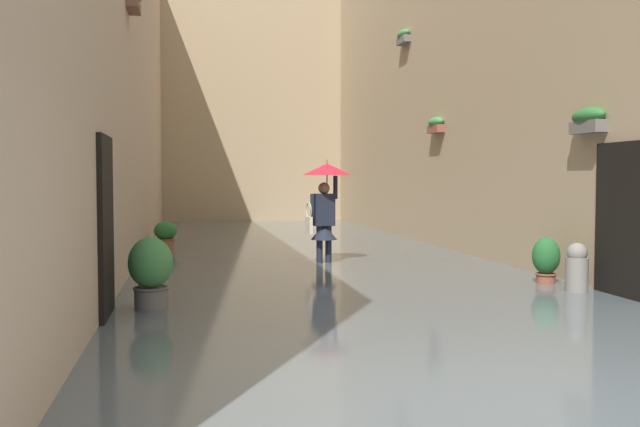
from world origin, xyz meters
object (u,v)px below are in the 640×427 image
Objects in this scene: person_wading at (325,195)px; potted_plant_mid_left at (546,261)px; potted_plant_far_right at (166,235)px; mooring_bollard at (577,271)px; potted_plant_mid_right at (151,273)px.

person_wading is 4.37m from potted_plant_mid_left.
potted_plant_mid_left reaches higher than potted_plant_far_right.
person_wading is 4.75m from potted_plant_far_right.
potted_plant_far_right is at bearing -51.74° from mooring_bollard.
person_wading is 2.57× the size of mooring_bollard.
mooring_bollard is at bearing 125.21° from person_wading.
person_wading reaches higher than potted_plant_mid_left.
person_wading is at bearing -48.96° from potted_plant_mid_left.
person_wading is 2.08× the size of potted_plant_mid_right.
potted_plant_far_right is 0.73× the size of potted_plant_mid_right.
potted_plant_far_right is 7.77m from potted_plant_mid_right.
potted_plant_mid_left is 0.81m from mooring_bollard.
potted_plant_far_right is at bearing -48.51° from person_wading.
mooring_bollard is at bearing 128.26° from potted_plant_far_right.
potted_plant_mid_right is 5.85m from mooring_bollard.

